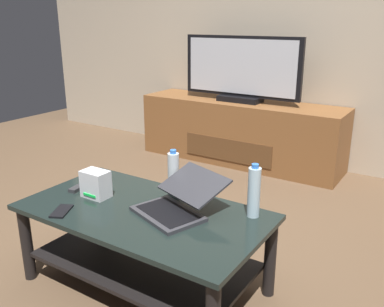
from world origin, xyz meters
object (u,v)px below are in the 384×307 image
Objects in this scene: water_bottle_near at (173,173)px; water_bottle_far at (254,192)px; router_box at (96,184)px; cell_phone at (62,211)px; tv_remote at (81,186)px; television at (241,71)px; coffee_table at (144,234)px; media_cabinet at (240,132)px; laptop at (178,202)px.

water_bottle_near is 0.92× the size of water_bottle_far.
cell_phone is (-0.01, -0.23, -0.07)m from router_box.
water_bottle_far is (0.79, 0.24, 0.05)m from router_box.
tv_remote is at bearing 167.24° from router_box.
television reaches higher than router_box.
coffee_table is 2.19m from television.
media_cabinet is 2.11m from laptop.
media_cabinet is 14.00× the size of cell_phone.
router_box is at bearing -169.88° from laptop.
cell_phone is 0.88× the size of tv_remote.
laptop is 3.26× the size of router_box.
media_cabinet is at bearing 95.19° from router_box.
router_box is at bearing -162.99° from water_bottle_far.
media_cabinet is at bearing 103.51° from coffee_table.
water_bottle_near is at bearing 89.19° from coffee_table.
television is 2.12m from laptop.
router_box is 0.83m from water_bottle_far.
water_bottle_far reaches higher than coffee_table.
media_cabinet is at bearing 108.27° from laptop.
laptop is (0.66, -2.00, 0.19)m from media_cabinet.
router_box is at bearing 61.02° from cell_phone.
media_cabinet is 7.44× the size of water_bottle_far.
television is 4.38× the size of water_bottle_far.
water_bottle_far reaches higher than laptop.
television reaches higher than laptop.
coffee_table is at bearing -90.81° from water_bottle_near.
water_bottle_far is at bearing -2.90° from water_bottle_near.
water_bottle_near is at bearing 130.71° from laptop.
coffee_table is at bearing -76.49° from media_cabinet.
cell_phone is 0.30m from tv_remote.
coffee_table is 0.63× the size of media_cabinet.
tv_remote is (-0.16, 0.04, -0.06)m from router_box.
television is 2.45× the size of laptop.
cell_phone is at bearing -85.49° from television.
water_bottle_far is at bearing 17.01° from router_box.
water_bottle_near is at bearing 40.53° from router_box.
router_box is (0.19, -2.08, 0.21)m from media_cabinet.
television is (0.00, -0.02, 0.58)m from media_cabinet.
television is at bearing 108.45° from laptop.
cell_phone is at bearing -143.38° from coffee_table.
television is 2.10m from router_box.
coffee_table is 1.07× the size of television.
television is at bearing 82.12° from tv_remote.
tv_remote reaches higher than cell_phone.
media_cabinet reaches higher than tv_remote.
laptop is at bearing 6.22° from cell_phone.
laptop is (0.16, 0.08, 0.19)m from coffee_table.
television reaches higher than water_bottle_near.
media_cabinet is 8.08× the size of water_bottle_near.
coffee_table is at bearing -154.96° from laptop.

